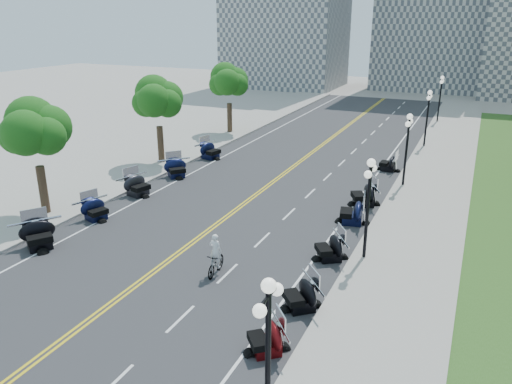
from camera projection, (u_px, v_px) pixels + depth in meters
The scene contains 46 objects.
ground at pixel (169, 260), 24.21m from camera, with size 160.00×160.00×0.00m, color gray.
road at pixel (254, 196), 32.80m from camera, with size 16.00×90.00×0.01m, color #333335.
centerline_yellow_a at pixel (253, 196), 32.85m from camera, with size 0.12×90.00×0.00m, color yellow.
centerline_yellow_b at pixel (256, 196), 32.75m from camera, with size 0.12×90.00×0.00m, color yellow.
edge_line_north at pixel (350, 211), 30.32m from camera, with size 0.12×90.00×0.00m, color white.
edge_line_south at pixel (172, 183), 35.28m from camera, with size 0.12×90.00×0.00m, color white.
lane_dash_4 at pixel (114, 383), 16.10m from camera, with size 0.12×2.00×0.00m, color white.
lane_dash_5 at pixel (181, 319), 19.53m from camera, with size 0.12×2.00×0.00m, color white.
lane_dash_6 at pixel (228, 273), 22.97m from camera, with size 0.12×2.00×0.00m, color white.
lane_dash_7 at pixel (262, 240), 26.40m from camera, with size 0.12×2.00×0.00m, color white.
lane_dash_8 at pixel (289, 214), 29.84m from camera, with size 0.12×2.00×0.00m, color white.
lane_dash_9 at pixel (310, 193), 33.28m from camera, with size 0.12×2.00×0.00m, color white.
lane_dash_10 at pixel (327, 177), 36.71m from camera, with size 0.12×2.00×0.00m, color white.
lane_dash_11 at pixel (342, 163), 40.15m from camera, with size 0.12×2.00×0.00m, color white.
lane_dash_12 at pixel (354, 151), 43.58m from camera, with size 0.12×2.00×0.00m, color white.
lane_dash_13 at pixel (364, 141), 47.02m from camera, with size 0.12×2.00×0.00m, color white.
lane_dash_14 at pixel (373, 133), 50.45m from camera, with size 0.12×2.00×0.00m, color white.
lane_dash_15 at pixel (381, 125), 53.89m from camera, with size 0.12×2.00×0.00m, color white.
lane_dash_16 at pixel (388, 119), 57.32m from camera, with size 0.12×2.00×0.00m, color white.
lane_dash_17 at pixel (394, 113), 60.76m from camera, with size 0.12×2.00×0.00m, color white.
lane_dash_18 at pixel (399, 108), 64.19m from camera, with size 0.12×2.00×0.00m, color white.
lane_dash_19 at pixel (404, 103), 67.63m from camera, with size 0.12×2.00×0.00m, color white.
sidewalk_north at pixel (420, 221), 28.71m from camera, with size 5.00×90.00×0.15m, color #9E9991.
sidewalk_south at pixel (125, 175), 36.85m from camera, with size 5.00×90.00×0.15m, color #9E9991.
distant_block_a at pixel (286, 4), 80.09m from camera, with size 18.00×14.00×26.00m, color gray.
street_lamp_1 at pixel (268, 362), 13.14m from camera, with size 0.50×1.20×4.90m, color black, non-canonical shape.
street_lamp_2 at pixel (368, 210), 23.44m from camera, with size 0.50×1.20×4.90m, color black, non-canonical shape.
street_lamp_3 at pixel (406, 150), 33.75m from camera, with size 0.50×1.20×4.90m, color black, non-canonical shape.
street_lamp_4 at pixel (427, 119), 44.06m from camera, with size 0.50×1.20×4.90m, color black, non-canonical shape.
street_lamp_5 at pixel (440, 99), 54.36m from camera, with size 0.50×1.20×4.90m, color black, non-canonical shape.
tree_2 at pixel (35, 137), 28.22m from camera, with size 4.80×4.80×9.20m, color #235619, non-canonical shape.
tree_3 at pixel (158, 104), 38.53m from camera, with size 4.80×4.80×9.20m, color #235619, non-canonical shape.
tree_4 at pixel (229, 85), 48.83m from camera, with size 4.80×4.80×9.20m, color #235619, non-canonical shape.
motorcycle_n_4 at pixel (266, 336), 17.43m from camera, with size 1.83×1.83×1.28m, color #590A0C, non-canonical shape.
motorcycle_n_5 at pixel (301, 294), 20.01m from camera, with size 1.96×1.96×1.37m, color black, non-canonical shape.
motorcycle_n_6 at pixel (330, 247), 24.10m from camera, with size 1.95×1.95×1.37m, color black, non-canonical shape.
motorcycle_n_7 at pixel (352, 211), 28.30m from camera, with size 2.14×2.14×1.50m, color black, non-canonical shape.
motorcycle_n_8 at pixel (364, 194), 31.00m from camera, with size 2.19×2.19×1.53m, color black, non-canonical shape.
motorcycle_n_10 at pixel (389, 162), 37.97m from camera, with size 1.91×1.91×1.34m, color black, non-canonical shape.
motorcycle_s_5 at pixel (38, 234), 25.26m from camera, with size 2.23×2.23×1.56m, color black, non-canonical shape.
motorcycle_s_6 at pixel (95, 209), 28.84m from camera, with size 1.93×1.93×1.35m, color black, non-canonical shape.
motorcycle_s_7 at pixel (137, 185), 32.72m from camera, with size 2.14×2.14×1.50m, color black, non-canonical shape.
motorcycle_s_8 at pixel (176, 167), 36.44m from camera, with size 2.11×2.11×1.48m, color black, non-canonical shape.
motorcycle_s_9 at pixel (210, 150), 41.17m from camera, with size 2.15×2.15×1.51m, color black, non-canonical shape.
bicycle at pixel (216, 263), 22.79m from camera, with size 0.51×1.79×1.08m, color #A51414.
cyclist_rider at pixel (215, 236), 22.33m from camera, with size 0.60×0.39×1.64m, color silver.
Camera 1 is at (12.79, -18.04, 11.23)m, focal length 35.00 mm.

